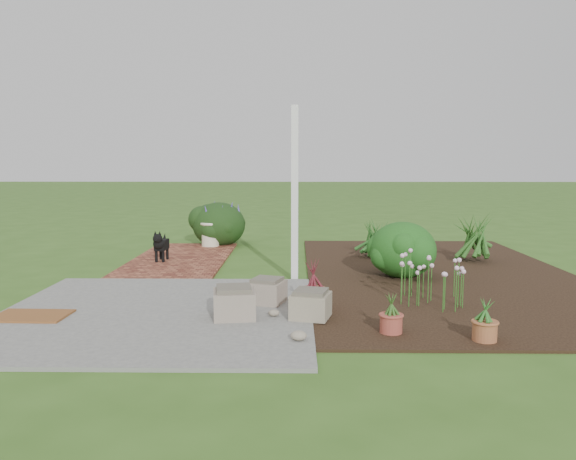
{
  "coord_description": "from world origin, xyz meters",
  "views": [
    {
      "loc": [
        0.32,
        -7.89,
        1.71
      ],
      "look_at": [
        0.2,
        0.4,
        0.7
      ],
      "focal_mm": 35.0,
      "sensor_mm": 36.0,
      "label": 1
    }
  ],
  "objects_px": {
    "cream_ceramic_urn": "(210,235)",
    "evergreen_shrub": "(403,248)",
    "stone_trough_near": "(311,306)",
    "black_dog": "(161,244)"
  },
  "relations": [
    {
      "from": "black_dog",
      "to": "evergreen_shrub",
      "type": "xyz_separation_m",
      "value": [
        3.85,
        -1.13,
        0.11
      ]
    },
    {
      "from": "cream_ceramic_urn",
      "to": "evergreen_shrub",
      "type": "xyz_separation_m",
      "value": [
        3.28,
        -2.86,
        0.18
      ]
    },
    {
      "from": "black_dog",
      "to": "evergreen_shrub",
      "type": "height_order",
      "value": "evergreen_shrub"
    },
    {
      "from": "evergreen_shrub",
      "to": "black_dog",
      "type": "bearing_deg",
      "value": 163.6
    },
    {
      "from": "black_dog",
      "to": "cream_ceramic_urn",
      "type": "distance_m",
      "value": 1.82
    },
    {
      "from": "stone_trough_near",
      "to": "evergreen_shrub",
      "type": "relative_size",
      "value": 0.4
    },
    {
      "from": "stone_trough_near",
      "to": "cream_ceramic_urn",
      "type": "height_order",
      "value": "cream_ceramic_urn"
    },
    {
      "from": "stone_trough_near",
      "to": "cream_ceramic_urn",
      "type": "bearing_deg",
      "value": 109.96
    },
    {
      "from": "black_dog",
      "to": "cream_ceramic_urn",
      "type": "xyz_separation_m",
      "value": [
        0.57,
        1.73,
        -0.06
      ]
    },
    {
      "from": "cream_ceramic_urn",
      "to": "evergreen_shrub",
      "type": "height_order",
      "value": "evergreen_shrub"
    }
  ]
}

